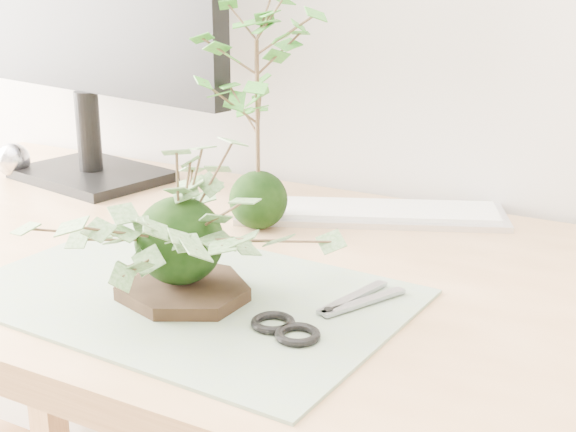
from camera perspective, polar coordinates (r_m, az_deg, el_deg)
The scene contains 8 objects.
desk at distance 1.06m, azimuth -1.76°, elevation -7.70°, with size 1.60×0.70×0.74m.
cutting_mat at distance 0.93m, azimuth -7.29°, elevation -5.55°, with size 0.49×0.33×0.00m, color gray.
stone_dish at distance 0.92m, azimuth -7.59°, elevation -5.10°, with size 0.18×0.18×0.01m, color black.
ivy_kokedama at distance 0.88m, azimuth -7.86°, elevation 1.11°, with size 0.28×0.28×0.20m.
maple_kokedama at distance 1.09m, azimuth -2.25°, elevation 11.32°, with size 0.21×0.21×0.35m.
keyboard at distance 1.20m, azimuth 5.93°, elevation 0.24°, with size 0.41×0.27×0.02m.
foil_ball at distance 1.49m, azimuth -18.97°, elevation 3.80°, with size 0.06×0.06×0.06m, color silver.
scissors at distance 0.83m, azimuth 1.54°, elevation -7.69°, with size 0.10×0.20×0.01m.
Camera 1 is at (0.41, 0.41, 1.11)m, focal length 50.00 mm.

